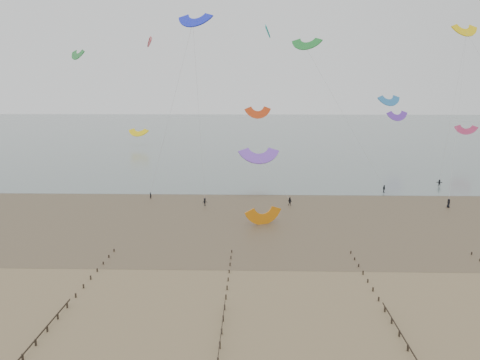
# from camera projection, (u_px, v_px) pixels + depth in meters

# --- Properties ---
(ground) EXTENTS (500.00, 500.00, 0.00)m
(ground) POSITION_uv_depth(u_px,v_px,m) (196.00, 286.00, 59.27)
(ground) COLOR brown
(ground) RESTS_ON ground
(sea_and_shore) EXTENTS (500.00, 665.00, 0.03)m
(sea_and_shore) POSITION_uv_depth(u_px,v_px,m) (196.00, 213.00, 93.07)
(sea_and_shore) COLOR #475654
(sea_and_shore) RESTS_ON ground
(kitesurfer_lead) EXTENTS (0.66, 0.62, 1.51)m
(kitesurfer_lead) POSITION_uv_depth(u_px,v_px,m) (151.00, 196.00, 104.14)
(kitesurfer_lead) COLOR black
(kitesurfer_lead) RESTS_ON ground
(kitesurfers) EXTENTS (149.47, 22.11, 1.86)m
(kitesurfers) POSITION_uv_depth(u_px,v_px,m) (368.00, 194.00, 105.43)
(kitesurfers) COLOR black
(kitesurfers) RESTS_ON ground
(grounded_kite) EXTENTS (7.52, 6.91, 3.33)m
(grounded_kite) POSITION_uv_depth(u_px,v_px,m) (263.00, 224.00, 85.39)
(grounded_kite) COLOR orange
(grounded_kite) RESTS_ON ground
(kites_airborne) EXTENTS (225.72, 105.59, 42.81)m
(kites_airborne) POSITION_uv_depth(u_px,v_px,m) (204.00, 96.00, 145.08)
(kites_airborne) COLOR #CF3667
(kites_airborne) RESTS_ON ground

